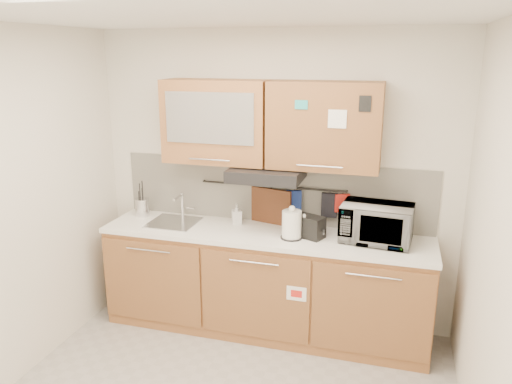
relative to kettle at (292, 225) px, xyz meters
The scene contains 19 objects.
ceiling 1.94m from the kettle, 102.55° to the right, with size 3.20×3.20×0.00m, color white.
wall_back 0.53m from the kettle, 123.49° to the left, with size 3.20×3.20×0.00m, color silver.
wall_right 1.78m from the kettle, 39.74° to the right, with size 3.00×3.00×0.00m, color silver.
base_cabinet 0.68m from the kettle, 164.34° to the left, with size 2.80×0.64×0.88m.
countertop 0.29m from the kettle, 164.84° to the left, with size 2.82×0.62×0.04m, color white.
backsplash 0.47m from the kettle, 124.35° to the left, with size 2.80×0.02×0.56m, color silver.
upper_cabinets 0.86m from the kettle, 141.77° to the left, with size 1.82×0.37×0.70m.
range_hood 0.48m from the kettle, 152.94° to the left, with size 0.60×0.46×0.10m, color black.
sink 1.11m from the kettle, behind, with size 0.42×0.40×0.26m.
utensil_rail 0.47m from the kettle, 127.33° to the left, with size 0.02×0.02×1.30m, color black.
utensil_crock 1.48m from the kettle, behind, with size 0.16×0.16×0.33m.
kettle is the anchor object (origin of this frame).
toaster 0.15m from the kettle, 25.73° to the left, with size 0.28×0.23×0.18m.
microwave 0.68m from the kettle, 10.30° to the left, with size 0.55×0.38×0.31m, color #999999.
soap_bottle 0.59m from the kettle, 158.26° to the left, with size 0.08×0.08×0.18m, color #999999.
cutting_board 0.41m from the kettle, 129.40° to the left, with size 0.39×0.03×0.48m, color brown.
oven_mitt 0.33m from the kettle, 99.20° to the left, with size 0.13×0.03×0.22m, color navy.
dark_pouch 0.42m from the kettle, 50.37° to the left, with size 0.14×0.04×0.21m, color black.
pot_holder 0.50m from the kettle, 40.31° to the left, with size 0.13×0.02×0.16m, color #B01F17.
Camera 1 is at (1.04, -2.67, 2.39)m, focal length 35.00 mm.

